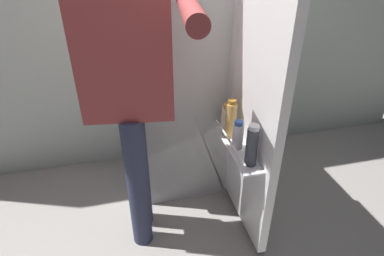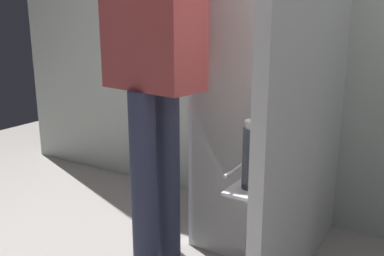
{
  "view_description": "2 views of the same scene",
  "coord_description": "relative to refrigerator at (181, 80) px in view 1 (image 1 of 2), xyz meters",
  "views": [
    {
      "loc": [
        -0.38,
        -1.46,
        1.65
      ],
      "look_at": [
        -0.05,
        -0.1,
        0.81
      ],
      "focal_mm": 29.86,
      "sensor_mm": 36.0,
      "label": 1
    },
    {
      "loc": [
        0.81,
        -1.5,
        1.19
      ],
      "look_at": [
        -0.07,
        -0.08,
        0.75
      ],
      "focal_mm": 40.65,
      "sensor_mm": 36.0,
      "label": 2
    }
  ],
  "objects": [
    {
      "name": "ground_plane",
      "position": [
        -0.02,
        -0.51,
        -0.82
      ],
      "size": [
        6.44,
        6.44,
        0.0
      ],
      "primitive_type": "plane",
      "color": "gray"
    },
    {
      "name": "person",
      "position": [
        -0.36,
        -0.47,
        0.22
      ],
      "size": [
        0.57,
        0.81,
        1.73
      ],
      "color": "#2D334C",
      "rests_on": "ground_plane"
    },
    {
      "name": "refrigerator",
      "position": [
        0.0,
        0.0,
        0.0
      ],
      "size": [
        0.64,
        1.2,
        1.65
      ],
      "color": "white",
      "rests_on": "ground_plane"
    }
  ]
}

